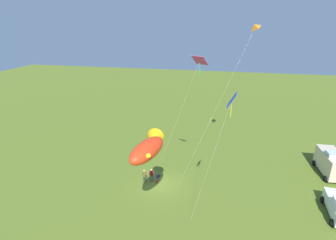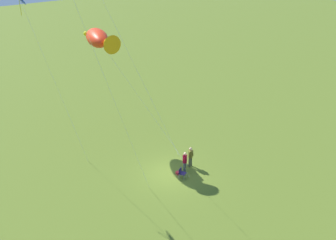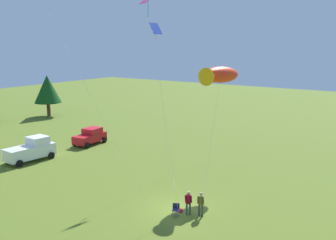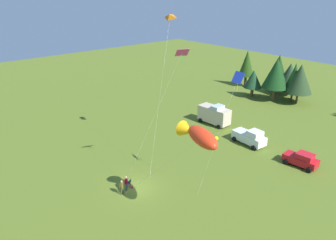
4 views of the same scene
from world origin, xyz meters
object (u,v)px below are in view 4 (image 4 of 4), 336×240
Objects in this scene: van_camper_beige at (214,114)px; kite_diamond_blue at (237,81)px; person_spectator at (126,182)px; kite_diamond_rainbow at (181,56)px; truck_white_pickup at (250,137)px; person_kite_flyer at (122,186)px; kite_large_fish at (199,136)px; car_red_sedan at (301,159)px; kite_delta_orange at (169,17)px; folding_chair at (129,182)px; backpack_on_grass at (132,187)px.

kite_diamond_blue is (14.17, -13.52, 11.13)m from van_camper_beige.
kite_diamond_rainbow is at bearing -148.83° from person_spectator.
truck_white_pickup is at bearing -127.38° from person_spectator.
person_kite_flyer is 0.16× the size of kite_large_fish.
car_red_sedan reaches higher than person_kite_flyer.
folding_chair is at bearing -66.44° from kite_delta_orange.
person_spectator is 20.12m from truck_white_pickup.
kite_large_fish is at bearing -31.39° from kite_delta_orange.
kite_delta_orange is at bearing 148.61° from kite_large_fish.
kite_delta_orange is at bearing 116.05° from backpack_on_grass.
kite_large_fish is at bearing -99.40° from car_red_sedan.
kite_delta_orange is (-12.47, 2.12, 5.01)m from kite_diamond_blue.
kite_delta_orange reaches higher than truck_white_pickup.
backpack_on_grass is 21.62m from car_red_sedan.
van_camper_beige is 1.27× the size of car_red_sedan.
person_kite_flyer is at bearing -75.84° from van_camper_beige.
van_camper_beige is at bearing 136.35° from kite_diamond_blue.
truck_white_pickup is at bearing 93.03° from kite_diamond_rainbow.
folding_chair is 0.04× the size of kite_delta_orange.
kite_diamond_blue reaches higher than van_camper_beige.
truck_white_pickup reaches higher than car_red_sedan.
person_spectator is 1.13m from backpack_on_grass.
person_kite_flyer is 16.62m from kite_diamond_blue.
kite_large_fish reaches higher than truck_white_pickup.
backpack_on_grass is at bearing -169.03° from kite_large_fish.
kite_diamond_rainbow is (2.46, 6.23, 13.76)m from person_kite_flyer.
kite_delta_orange reaches higher than folding_chair.
van_camper_beige is at bearing 119.38° from kite_diamond_rainbow.
backpack_on_grass is 15.66m from kite_diamond_rainbow.
folding_chair is 19.50m from truck_white_pickup.
person_spectator is 0.13× the size of kite_diamond_blue.
truck_white_pickup is 20.49m from kite_large_fish.
person_spectator is at bearing -117.17° from kite_diamond_rainbow.
van_camper_beige is at bearing 168.46° from car_red_sedan.
kite_large_fish is at bearing -81.90° from kite_diamond_blue.
person_kite_flyer is at bearing 79.71° from person_spectator.
person_spectator reaches higher than folding_chair.
van_camper_beige is at bearing 172.31° from truck_white_pickup.
van_camper_beige is at bearing -103.28° from folding_chair.
backpack_on_grass is 16.68m from kite_diamond_blue.
kite_diamond_rainbow is (3.29, 4.72, 14.29)m from folding_chair.
person_kite_flyer is 23.66m from van_camper_beige.
backpack_on_grass is at bearing -75.50° from van_camper_beige.
car_red_sedan is 19.32m from kite_large_fish.
van_camper_beige is at bearing -105.16° from person_spectator.
kite_diamond_rainbow is (2.76, 4.75, 14.67)m from backpack_on_grass.
van_camper_beige is 1.07× the size of truck_white_pickup.
car_red_sedan is at bearing 32.16° from kite_delta_orange.
kite_diamond_blue is at bearing -59.63° from truck_white_pickup.
kite_delta_orange is at bearing 146.31° from kite_diamond_rainbow.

